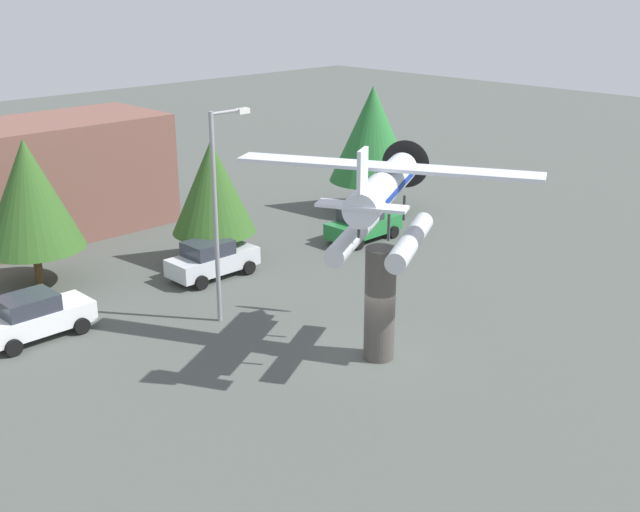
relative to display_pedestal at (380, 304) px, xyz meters
The scene contains 11 objects.
ground_plane 2.07m from the display_pedestal, ahead, with size 140.00×140.00×0.00m, color #4C514C.
display_pedestal is the anchor object (origin of this frame).
floatplane_monument 3.75m from the display_pedestal, 27.82° to the left, with size 7.11×9.71×4.00m.
car_near_white 13.02m from the display_pedestal, 128.04° to the left, with size 4.20×2.02×1.76m.
car_mid_silver 10.79m from the display_pedestal, 86.16° to the left, with size 4.20×2.02×1.76m.
car_far_green 13.56m from the display_pedestal, 44.93° to the left, with size 4.20×2.02×1.76m.
streetlight_primary 7.37m from the display_pedestal, 105.85° to the left, with size 1.84×0.28×8.31m.
storefront_building 22.07m from the display_pedestal, 94.06° to the left, with size 12.83×5.99×5.97m, color brown.
tree_east 16.26m from the display_pedestal, 109.48° to the left, with size 4.33×4.33×6.57m.
tree_center_back 12.43m from the display_pedestal, 80.51° to the left, with size 3.93×3.93×5.91m.
tree_far_east 19.18m from the display_pedestal, 42.78° to the left, with size 4.85×4.85×7.21m.
Camera 1 is at (-19.74, -17.00, 12.98)m, focal length 44.95 mm.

